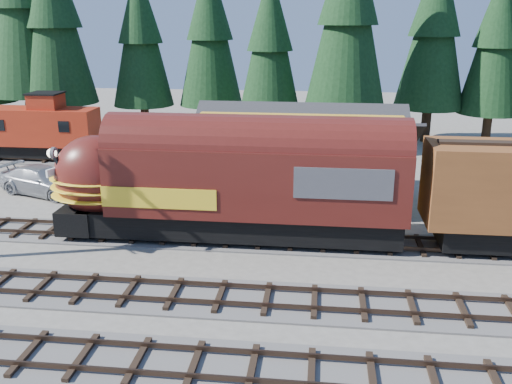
# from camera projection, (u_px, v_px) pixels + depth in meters

# --- Properties ---
(ground) EXTENTS (120.00, 120.00, 0.00)m
(ground) POSITION_uv_depth(u_px,v_px,m) (286.00, 279.00, 23.46)
(ground) COLOR #6B665B
(ground) RESTS_ON ground
(track_siding) EXTENTS (68.00, 3.20, 0.33)m
(track_siding) POSITION_uv_depth(u_px,v_px,m) (509.00, 251.00, 26.12)
(track_siding) COLOR #4C4947
(track_siding) RESTS_ON ground
(track_spur) EXTENTS (32.00, 3.20, 0.33)m
(track_spur) POSITION_uv_depth(u_px,v_px,m) (166.00, 163.00, 41.61)
(track_spur) COLOR #4C4947
(track_spur) RESTS_ON ground
(depot) EXTENTS (12.80, 7.00, 5.30)m
(depot) POSITION_uv_depth(u_px,v_px,m) (299.00, 151.00, 32.52)
(depot) COLOR gold
(depot) RESTS_ON ground
(conifer_backdrop) EXTENTS (77.99, 22.98, 17.43)m
(conifer_backdrop) POSITION_uv_depth(u_px,v_px,m) (378.00, 21.00, 43.42)
(conifer_backdrop) COLOR black
(conifer_backdrop) RESTS_ON ground
(locomotive) EXTENTS (17.05, 3.39, 4.63)m
(locomotive) POSITION_uv_depth(u_px,v_px,m) (219.00, 186.00, 26.83)
(locomotive) COLOR black
(locomotive) RESTS_ON ground
(caboose) EXTENTS (8.84, 2.56, 4.60)m
(caboose) POSITION_uv_depth(u_px,v_px,m) (38.00, 129.00, 41.99)
(caboose) COLOR black
(caboose) RESTS_ON ground
(pickup_truck_a) EXTENTS (7.26, 3.68, 1.97)m
(pickup_truck_a) POSITION_uv_depth(u_px,v_px,m) (142.00, 186.00, 32.69)
(pickup_truck_a) COLOR black
(pickup_truck_a) RESTS_ON ground
(pickup_truck_b) EXTENTS (6.24, 4.12, 1.68)m
(pickup_truck_b) POSITION_uv_depth(u_px,v_px,m) (43.00, 181.00, 34.31)
(pickup_truck_b) COLOR #999BA0
(pickup_truck_b) RESTS_ON ground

